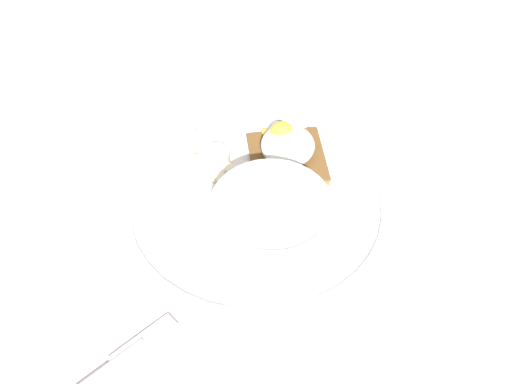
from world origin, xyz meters
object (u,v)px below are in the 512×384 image
banana_slice_back (226,175)px  banana_slice_front (214,157)px  knife (110,366)px  banana_slice_left (190,167)px  oatmeal_bowl (271,226)px  banana_slice_inner (193,144)px  toast_slice (287,158)px  banana_slice_right (204,195)px  poached_egg (287,144)px

banana_slice_back → banana_slice_front: bearing=-154.5°
banana_slice_back → knife: 24.43cm
banana_slice_left → knife: banana_slice_left is taller
oatmeal_bowl → banana_slice_back: bearing=-155.8°
banana_slice_inner → knife: bearing=-15.2°
banana_slice_back → knife: bearing=-26.6°
banana_slice_inner → toast_slice: bearing=76.8°
banana_slice_front → banana_slice_left: bearing=-62.9°
toast_slice → knife: (24.06, -17.83, -1.20)cm
toast_slice → banana_slice_front: 8.17cm
oatmeal_bowl → banana_slice_right: bearing=-136.2°
banana_slice_back → knife: (21.81, -10.94, -1.17)cm
banana_slice_front → banana_slice_left: 2.99cm
oatmeal_bowl → banana_slice_front: (-12.25, -5.57, -2.68)cm
knife → banana_slice_front: bearing=158.4°
banana_slice_back → poached_egg: bearing=109.6°
banana_slice_front → banana_slice_inner: banana_slice_inner is taller
poached_egg → banana_slice_inner: poached_egg is taller
knife → banana_slice_right: bearing=156.0°
banana_slice_front → banana_slice_right: bearing=-12.1°
poached_egg → banana_slice_back: 7.54cm
banana_slice_front → banana_slice_inner: (-2.08, -2.46, 0.09)cm
banana_slice_inner → banana_slice_right: bearing=10.2°
banana_slice_right → knife: bearing=-24.0°
toast_slice → knife: toast_slice is taller
banana_slice_back → banana_slice_right: 3.55cm
poached_egg → banana_slice_left: poached_egg is taller
poached_egg → banana_slice_back: bearing=-70.4°
oatmeal_bowl → knife: bearing=-51.3°
banana_slice_inner → knife: size_ratio=0.37×
banana_slice_left → banana_slice_right: bearing=21.5°
toast_slice → poached_egg: bearing=-150.5°
poached_egg → banana_slice_right: bearing=-61.3°
banana_slice_front → banana_slice_back: bearing=25.5°
toast_slice → banana_slice_back: banana_slice_back is taller
banana_slice_front → banana_slice_right: 5.40cm
banana_slice_inner → banana_slice_left: bearing=-3.4°
toast_slice → banana_slice_inner: (-2.49, -10.62, 0.22)cm
oatmeal_bowl → poached_egg: (-12.01, 2.49, -0.64)cm
toast_slice → banana_slice_inner: size_ratio=2.05×
oatmeal_bowl → banana_slice_front: size_ratio=2.90×
banana_slice_back → banana_slice_right: banana_slice_back is taller
banana_slice_front → knife: bearing=-21.6°
banana_slice_back → toast_slice: bearing=108.1°
banana_slice_front → banana_slice_right: (5.27, -1.13, -0.29)cm
toast_slice → banana_slice_right: bearing=-62.4°
banana_slice_back → banana_slice_inner: banana_slice_inner is taller
oatmeal_bowl → toast_slice: oatmeal_bowl is taller
banana_slice_left → banana_slice_back: size_ratio=0.96×
banana_slice_inner → banana_slice_front: bearing=49.7°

